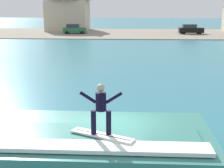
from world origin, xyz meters
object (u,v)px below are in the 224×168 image
car_far_shore (191,29)px  house_with_chimney (68,7)px  car_near_shore (75,29)px  wave_crest (104,149)px  surfer (101,106)px  surfboard (102,135)px

car_far_shore → house_with_chimney: house_with_chimney is taller
car_far_shore → car_near_shore: bearing=-178.1°
wave_crest → house_with_chimney: 61.00m
surfer → car_far_shore: 53.77m
car_far_shore → house_with_chimney: bearing=162.2°
surfer → car_near_shore: bearing=100.5°
wave_crest → surfboard: size_ratio=3.48×
car_near_shore → house_with_chimney: 9.78m
wave_crest → surfer: surfer is taller
surfboard → house_with_chimney: (-12.44, 60.27, 3.43)m
wave_crest → car_near_shore: (-9.63, 51.05, 0.30)m
car_near_shore → car_far_shore: bearing=1.9°
surfer → house_with_chimney: house_with_chimney is taller
wave_crest → car_far_shore: size_ratio=1.58×
surfboard → house_with_chimney: bearing=101.7°
wave_crest → house_with_chimney: house_with_chimney is taller
wave_crest → surfer: size_ratio=4.49×
wave_crest → surfer: bearing=-91.3°
surfboard → surfer: bearing=129.2°
wave_crest → car_near_shore: 51.95m
car_near_shore → house_with_chimney: bearing=108.1°
wave_crest → car_far_shore: car_far_shore is taller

